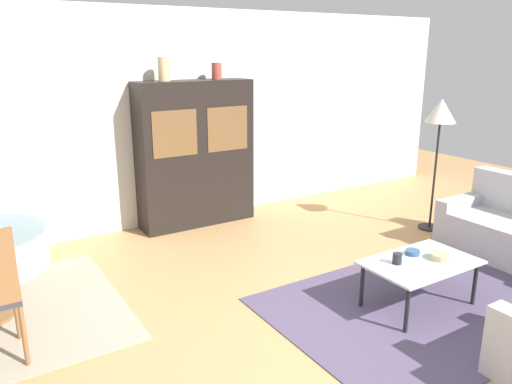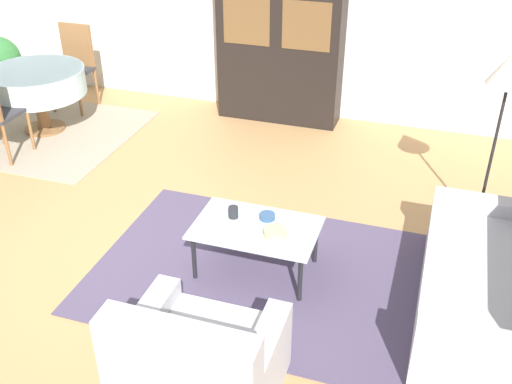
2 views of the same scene
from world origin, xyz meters
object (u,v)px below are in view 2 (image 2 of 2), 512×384
object	(u,v)px
cup	(233,212)
coffee_table	(256,231)
couch	(492,285)
armchair	(198,364)
dining_chair_far	(74,62)
bowl_small	(267,216)
display_cabinet	(281,46)
floor_lamp	(509,78)
bowl	(275,232)
dining_table	(36,82)

from	to	relation	value
cup	coffee_table	bearing A→B (deg)	-19.18
couch	armchair	world-z (taller)	couch
dining_chair_far	bowl_small	world-z (taller)	dining_chair_far
couch	bowl_small	size ratio (longest dim) A/B	14.15
couch	dining_chair_far	world-z (taller)	dining_chair_far
display_cabinet	floor_lamp	world-z (taller)	display_cabinet
couch	cup	distance (m)	2.01
display_cabinet	bowl	world-z (taller)	display_cabinet
armchair	coffee_table	size ratio (longest dim) A/B	0.95
coffee_table	floor_lamp	distance (m)	2.37
coffee_table	armchair	bearing A→B (deg)	-87.07
dining_table	cup	distance (m)	3.52
couch	coffee_table	bearing A→B (deg)	90.27
coffee_table	cup	xyz separation A→B (m)	(-0.22, 0.08, 0.09)
display_cabinet	floor_lamp	bearing A→B (deg)	-36.31
floor_lamp	bowl	world-z (taller)	floor_lamp
bowl	bowl_small	xyz separation A→B (m)	(-0.13, 0.20, -0.01)
display_cabinet	dining_chair_far	world-z (taller)	display_cabinet
armchair	coffee_table	xyz separation A→B (m)	(-0.07, 1.35, 0.09)
cup	bowl	xyz separation A→B (m)	(0.39, -0.14, -0.02)
armchair	dining_table	bearing A→B (deg)	136.87
coffee_table	bowl	xyz separation A→B (m)	(0.18, -0.06, 0.07)
coffee_table	dining_table	xyz separation A→B (m)	(-3.28, 1.79, 0.22)
couch	bowl_small	bearing A→B (deg)	85.72
display_cabinet	bowl_small	world-z (taller)	display_cabinet
floor_lamp	bowl	size ratio (longest dim) A/B	9.05
armchair	display_cabinet	world-z (taller)	display_cabinet
armchair	bowl_small	bearing A→B (deg)	90.76
floor_lamp	dining_chair_far	bearing A→B (deg)	165.35
bowl	cup	bearing A→B (deg)	160.67
coffee_table	dining_chair_far	xyz separation A→B (m)	(-3.28, 2.58, 0.21)
armchair	bowl	world-z (taller)	armchair
display_cabinet	armchair	bearing A→B (deg)	-80.19
dining_chair_far	floor_lamp	bearing A→B (deg)	165.35
display_cabinet	bowl_small	bearing A→B (deg)	-75.73
cup	bowl	world-z (taller)	cup
armchair	floor_lamp	world-z (taller)	floor_lamp
coffee_table	dining_chair_far	world-z (taller)	dining_chair_far
couch	armchair	size ratio (longest dim) A/B	1.91
dining_table	bowl	xyz separation A→B (m)	(3.46, -1.86, -0.15)
dining_chair_far	cup	distance (m)	3.96
dining_chair_far	floor_lamp	world-z (taller)	floor_lamp
armchair	display_cabinet	xyz separation A→B (m)	(-0.76, 4.39, 0.62)
coffee_table	bowl	bearing A→B (deg)	-19.51
couch	cup	size ratio (longest dim) A/B	18.76
bowl	dining_chair_far	bearing A→B (deg)	142.58
couch	bowl_small	distance (m)	1.75
dining_chair_far	bowl_small	xyz separation A→B (m)	(3.33, -2.45, -0.15)
dining_table	bowl	size ratio (longest dim) A/B	6.24
floor_lamp	bowl_small	world-z (taller)	floor_lamp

